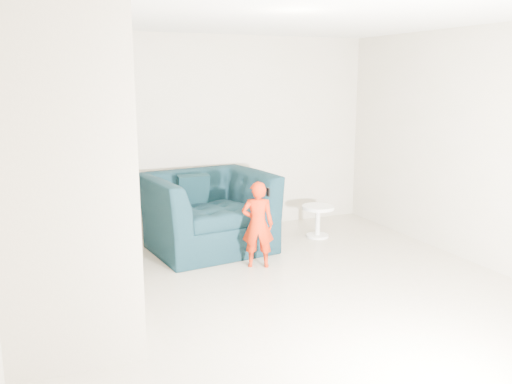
% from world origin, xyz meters
% --- Properties ---
extents(floor, '(5.50, 5.50, 0.00)m').
position_xyz_m(floor, '(0.00, 0.00, 0.00)').
color(floor, tan).
rests_on(floor, ground).
extents(ceiling, '(5.50, 5.50, 0.00)m').
position_xyz_m(ceiling, '(0.00, 0.00, 2.70)').
color(ceiling, silver).
rests_on(ceiling, back_wall).
extents(back_wall, '(5.00, 0.00, 5.00)m').
position_xyz_m(back_wall, '(0.00, 2.75, 1.35)').
color(back_wall, '#A7A088').
rests_on(back_wall, floor).
extents(right_wall, '(0.00, 5.50, 5.50)m').
position_xyz_m(right_wall, '(2.50, 0.00, 1.35)').
color(right_wall, '#A7A088').
rests_on(right_wall, floor).
extents(armchair, '(1.61, 1.45, 0.96)m').
position_xyz_m(armchair, '(-0.19, 1.94, 0.48)').
color(armchair, black).
rests_on(armchair, floor).
extents(toddler, '(0.43, 0.36, 1.00)m').
position_xyz_m(toddler, '(0.12, 1.08, 0.50)').
color(toddler, '#A22F05').
rests_on(toddler, floor).
extents(side_table, '(0.43, 0.43, 0.43)m').
position_xyz_m(side_table, '(1.34, 1.84, 0.29)').
color(side_table, silver).
rests_on(side_table, floor).
extents(staircase, '(1.02, 3.03, 3.62)m').
position_xyz_m(staircase, '(-2.00, 0.55, 0.95)').
color(staircase, '#ADA089').
rests_on(staircase, floor).
extents(cushion, '(0.41, 0.19, 0.40)m').
position_xyz_m(cushion, '(-0.30, 2.20, 0.73)').
color(cushion, black).
rests_on(cushion, armchair).
extents(throw, '(0.04, 0.44, 0.50)m').
position_xyz_m(throw, '(-0.79, 1.93, 0.60)').
color(throw, black).
rests_on(throw, armchair).
extents(phone, '(0.03, 0.05, 0.10)m').
position_xyz_m(phone, '(0.24, 1.06, 0.87)').
color(phone, black).
rests_on(phone, toddler).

